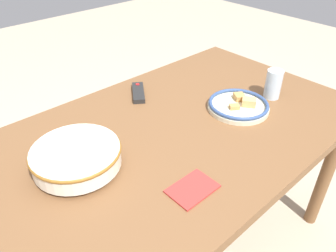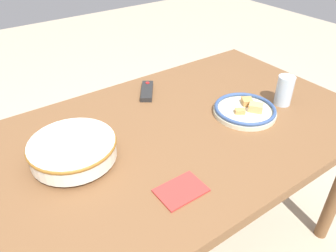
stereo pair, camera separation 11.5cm
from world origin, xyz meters
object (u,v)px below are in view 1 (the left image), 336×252
Objects in this scene: noodle_bowl at (76,157)px; drinking_glass at (273,84)px; tv_remote at (138,93)px; food_plate at (239,105)px.

noodle_bowl is 0.85m from drinking_glass.
noodle_bowl reaches higher than tv_remote.
drinking_glass is (0.18, -0.03, 0.04)m from food_plate.
food_plate is 0.43m from tv_remote.
tv_remote is at bearing 121.67° from food_plate.
noodle_bowl is at bearing -115.30° from tv_remote.
noodle_bowl is at bearing 169.54° from drinking_glass.
drinking_glass is at bearing -10.46° from noodle_bowl.
drinking_glass reaches higher than food_plate.
drinking_glass reaches higher than noodle_bowl.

